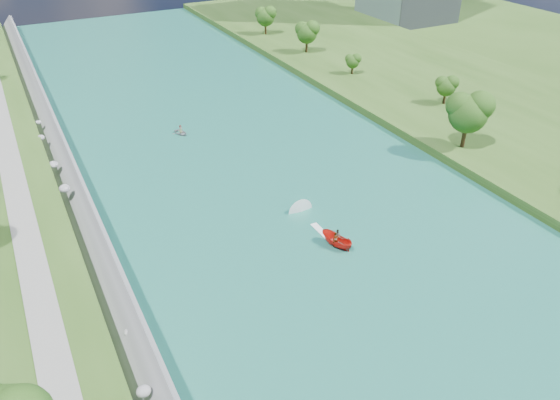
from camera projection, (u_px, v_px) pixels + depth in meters
ground at (359, 276)px, 62.03m from camera, size 260.00×260.00×0.00m
river_water at (278, 196)px, 77.10m from camera, size 55.00×240.00×0.10m
berm_east at (526, 125)px, 96.32m from camera, size 44.00×240.00×1.50m
riprap_bank at (90, 237)px, 65.53m from camera, size 4.12×236.00×4.25m
riverside_path at (26, 238)px, 62.41m from camera, size 3.00×200.00×0.10m
trees_east at (442, 94)px, 94.81m from camera, size 15.38×139.61×10.86m
motorboat at (331, 235)px, 67.46m from camera, size 3.60×19.16×2.24m
raft at (181, 132)px, 94.54m from camera, size 3.01×3.57×1.65m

